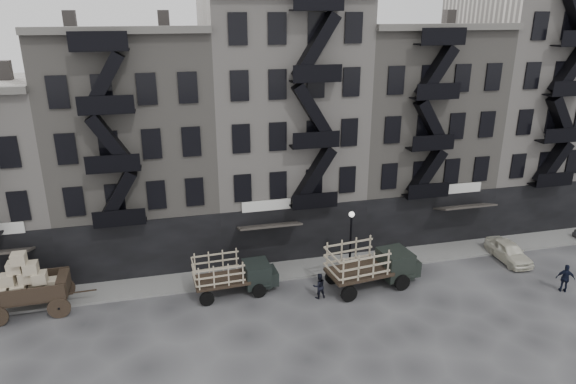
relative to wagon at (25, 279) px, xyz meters
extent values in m
plane|color=#38383A|center=(16.24, -2.60, -2.13)|extent=(140.00, 140.00, 0.00)
cube|color=slate|center=(16.24, 1.15, -2.05)|extent=(55.00, 2.50, 0.15)
cube|color=#4C4744|center=(-1.26, 7.40, 10.47)|extent=(0.70, 0.70, 1.20)
cube|color=slate|center=(6.24, 7.40, 5.37)|extent=(10.00, 10.00, 15.00)
cube|color=black|center=(6.24, 2.45, -0.13)|extent=(10.00, 0.35, 4.00)
cube|color=#595651|center=(6.24, 2.25, 13.07)|extent=(10.00, 0.50, 0.40)
cube|color=#4C4744|center=(3.24, 7.40, 13.47)|extent=(0.70, 0.70, 1.20)
cube|color=#4C4744|center=(8.74, 7.40, 13.47)|extent=(0.70, 0.70, 1.20)
cube|color=#ACA59E|center=(16.24, 7.40, 6.37)|extent=(10.00, 10.00, 17.00)
cube|color=black|center=(16.24, 2.45, -0.13)|extent=(10.00, 0.35, 4.00)
cube|color=slate|center=(26.24, 7.40, 5.37)|extent=(10.00, 10.00, 15.00)
cube|color=black|center=(26.24, 2.45, -0.13)|extent=(10.00, 0.35, 4.00)
cube|color=#595651|center=(26.24, 2.25, 13.07)|extent=(10.00, 0.50, 0.40)
cube|color=#4C4744|center=(23.24, 7.40, 13.47)|extent=(0.70, 0.70, 1.20)
cube|color=#4C4744|center=(28.74, 7.40, 13.47)|extent=(0.70, 0.70, 1.20)
cube|color=#ACA59E|center=(36.24, 7.40, 6.87)|extent=(10.00, 10.00, 18.00)
cube|color=black|center=(36.24, 2.45, -0.13)|extent=(10.00, 0.35, 4.00)
cylinder|color=black|center=(19.24, 0.00, -0.13)|extent=(0.14, 0.14, 4.00)
sphere|color=silver|center=(19.24, 0.00, 1.97)|extent=(0.36, 0.36, 0.36)
cube|color=black|center=(0.13, 0.00, -1.00)|extent=(4.13, 2.26, 0.23)
cylinder|color=black|center=(-1.49, 1.08, -1.51)|extent=(1.25, 0.15, 1.24)
cylinder|color=black|center=(1.74, -1.09, -1.51)|extent=(1.25, 0.15, 1.24)
cylinder|color=black|center=(1.67, 1.17, -1.51)|extent=(1.25, 0.15, 1.24)
cube|color=black|center=(1.93, 0.05, -0.55)|extent=(0.62, 1.82, 0.90)
cube|color=black|center=(10.82, -0.78, -1.14)|extent=(3.31, 2.06, 0.17)
cube|color=black|center=(12.99, -0.66, -1.04)|extent=(1.60, 1.78, 1.42)
cube|color=black|center=(13.83, -0.62, -1.33)|extent=(0.83, 1.45, 0.85)
cylinder|color=black|center=(12.94, -1.61, -1.70)|extent=(0.86, 0.25, 0.85)
cylinder|color=black|center=(12.84, 0.27, -1.70)|extent=(0.86, 0.25, 0.85)
cylinder|color=black|center=(9.83, -1.78, -1.70)|extent=(0.86, 0.25, 0.85)
cylinder|color=black|center=(9.73, 0.11, -1.70)|extent=(0.86, 0.25, 0.85)
cube|color=black|center=(19.06, -2.08, -0.97)|extent=(3.99, 2.65, 0.20)
cube|color=black|center=(21.58, -1.77, -0.86)|extent=(1.99, 2.18, 1.65)
cube|color=black|center=(22.56, -1.65, -1.19)|extent=(1.08, 1.75, 0.99)
cylinder|color=black|center=(21.60, -2.88, -1.63)|extent=(1.01, 0.36, 0.99)
cylinder|color=black|center=(21.33, -0.69, -1.63)|extent=(1.01, 0.36, 0.99)
cylinder|color=black|center=(17.99, -3.32, -1.63)|extent=(1.01, 0.36, 0.99)
cylinder|color=black|center=(17.72, -1.14, -1.63)|extent=(1.01, 0.36, 0.99)
imported|color=beige|center=(30.40, -0.99, -1.46)|extent=(1.69, 3.99, 1.34)
imported|color=black|center=(16.40, -2.52, -1.33)|extent=(0.82, 0.66, 1.59)
imported|color=black|center=(31.11, -5.39, -1.23)|extent=(1.13, 0.90, 1.79)
camera|label=1|loc=(8.22, -27.99, 14.25)|focal=32.00mm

